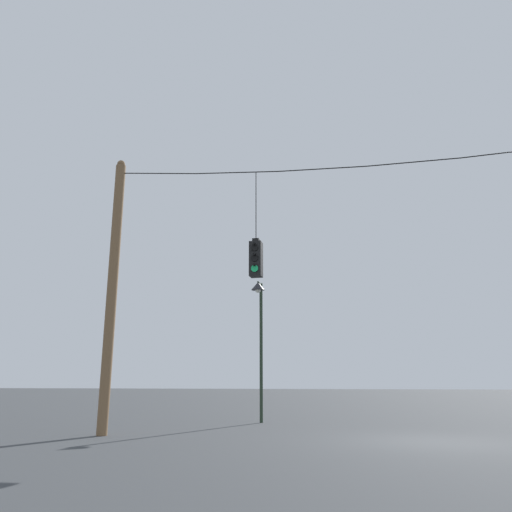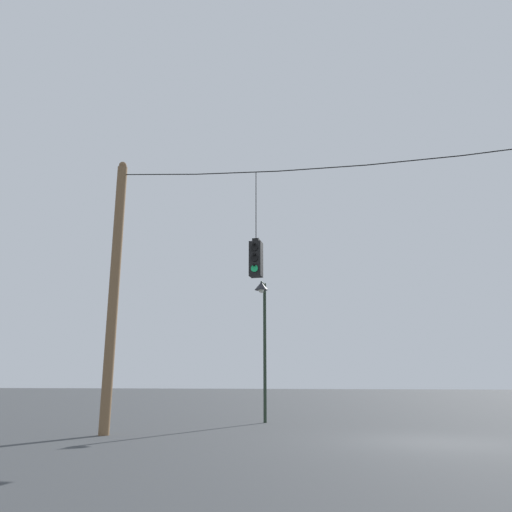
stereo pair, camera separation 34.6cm
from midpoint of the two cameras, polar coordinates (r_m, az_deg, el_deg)
The scene contains 5 objects.
ground_plane at distance 13.85m, azimuth 20.49°, elevation -19.35°, with size 200.00×200.00×0.00m, color #383A3D.
utility_pole_left at distance 15.51m, azimuth -15.31°, elevation -3.75°, with size 0.30×0.30×8.28m.
span_wire at distance 14.70m, azimuth 18.09°, elevation 10.93°, with size 17.65×0.03×0.53m.
traffic_light_over_intersection at distance 14.09m, azimuth 0.70°, elevation -0.26°, with size 0.34×0.58×3.16m.
street_lamp at distance 19.05m, azimuth 1.32°, elevation -6.76°, with size 0.51×0.87×5.19m.
Camera 2 is at (-1.17, -13.67, 1.44)m, focal length 35.00 mm.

